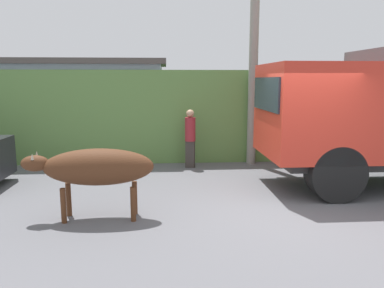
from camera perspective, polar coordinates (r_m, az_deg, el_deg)
The scene contains 6 objects.
ground_plane at distance 7.38m, azimuth 15.23°, elevation -9.38°, with size 60.00×60.00×0.00m, color slate.
hillside_embankment at distance 13.93m, azimuth 5.86°, elevation 5.38°, with size 32.00×6.24×2.65m.
building_backdrop at distance 12.18m, azimuth -16.43°, elevation 5.24°, with size 5.26×2.70×2.97m.
brown_cow at distance 6.57m, azimuth -14.43°, elevation -3.50°, with size 2.22×0.63×1.23m.
pedestrian_on_hill at distance 10.13m, azimuth -0.27°, elevation 1.31°, with size 0.35×0.35×1.59m.
utility_pole at distance 10.69m, azimuth 9.36°, elevation 13.00°, with size 0.90×0.25×5.80m.
Camera 1 is at (-2.38, -6.57, 2.38)m, focal length 35.00 mm.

